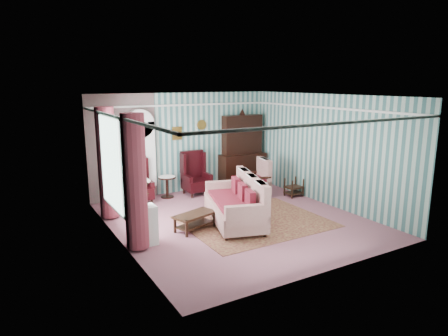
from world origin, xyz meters
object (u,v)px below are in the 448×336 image
dresser_hutch (243,148)px  nest_table (294,187)px  wingback_right (196,173)px  bookcase (141,159)px  floral_armchair (253,179)px  round_side_table (167,187)px  coffee_table (195,222)px  seated_woman (137,182)px  sofa (234,201)px  plant_stand (142,226)px  wingback_left (137,181)px

dresser_hutch → nest_table: dresser_hutch is taller
wingback_right → bookcase: bearing=165.4°
floral_armchair → dresser_hutch: bearing=-8.1°
dresser_hutch → wingback_right: (-1.75, -0.27, -0.55)m
round_side_table → coffee_table: bearing=-99.1°
bookcase → seated_woman: size_ratio=1.90×
sofa → round_side_table: bearing=28.1°
bookcase → seated_woman: bearing=-122.7°
round_side_table → plant_stand: (-1.70, -2.90, 0.10)m
floral_armchair → plant_stand: bearing=125.8°
seated_woman → coffee_table: (0.47, -2.52, -0.40)m
bookcase → round_side_table: bookcase is taller
dresser_hutch → seated_woman: dresser_hutch is taller
wingback_left → nest_table: bearing=-20.8°
nest_table → coffee_table: size_ratio=0.56×
wingback_left → sofa: size_ratio=0.56×
round_side_table → dresser_hutch: bearing=2.6°
round_side_table → bookcase: bearing=159.7°
bookcase → nest_table: (3.82, -1.94, -0.85)m
bookcase → floral_armchair: bearing=-25.3°
seated_woman → round_side_table: (0.90, 0.15, -0.29)m
plant_stand → floral_armchair: floral_armchair is taller
wingback_left → nest_table: 4.37m
wingback_left → plant_stand: 2.87m
bookcase → round_side_table: (0.65, -0.24, -0.82)m
bookcase → coffee_table: 3.06m
sofa → floral_armchair: sofa is taller
bookcase → wingback_left: bookcase is taller
nest_table → wingback_left: bearing=159.2°
coffee_table → sofa: bearing=-4.0°
floral_armchair → coffee_table: floral_armchair is taller
round_side_table → wingback_right: bearing=-10.0°
round_side_table → floral_armchair: size_ratio=0.61×
wingback_left → sofa: bearing=-60.9°
sofa → bookcase: bearing=38.8°
bookcase → coffee_table: size_ratio=2.34×
dresser_hutch → coffee_table: (-3.03, -2.79, -0.99)m
dresser_hutch → plant_stand: 5.31m
bookcase → plant_stand: bearing=-108.5°
seated_woman → nest_table: 4.37m
nest_table → plant_stand: (-4.87, -1.20, 0.13)m
bookcase → floral_armchair: size_ratio=2.28×
dresser_hutch → round_side_table: size_ratio=3.93×
nest_table → round_side_table: bearing=151.8°
wingback_left → wingback_right: bearing=0.0°
wingback_right → sofa: (-0.31, -2.58, -0.10)m
nest_table → plant_stand: 5.02m
plant_stand → nest_table: bearing=13.8°
wingback_right → seated_woman: wingback_right is taller
dresser_hutch → coffee_table: size_ratio=2.46×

